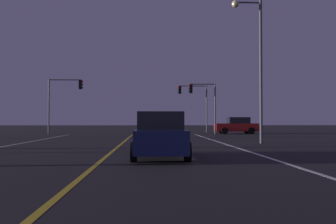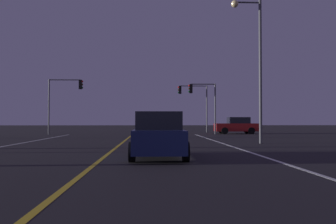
{
  "view_description": "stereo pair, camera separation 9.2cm",
  "coord_description": "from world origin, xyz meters",
  "views": [
    {
      "loc": [
        1.68,
        0.83,
        1.4
      ],
      "look_at": [
        3.42,
        36.41,
        2.18
      ],
      "focal_mm": 39.37,
      "sensor_mm": 36.0,
      "label": 1
    },
    {
      "loc": [
        1.77,
        0.83,
        1.4
      ],
      "look_at": [
        3.42,
        36.41,
        2.18
      ],
      "focal_mm": 39.37,
      "sensor_mm": 36.0,
      "label": 2
    }
  ],
  "objects": [
    {
      "name": "lane_edge_right",
      "position": [
        6.08,
        15.23,
        0.0
      ],
      "size": [
        0.16,
        42.47,
        0.01
      ],
      "primitive_type": "cube",
      "color": "silver",
      "rests_on": "ground"
    },
    {
      "name": "lane_center_divider",
      "position": [
        0.0,
        15.23,
        0.0
      ],
      "size": [
        0.16,
        42.47,
        0.01
      ],
      "primitive_type": "cube",
      "color": "gold",
      "rests_on": "ground"
    },
    {
      "name": "car_crossing_side",
      "position": [
        10.53,
        38.1,
        0.82
      ],
      "size": [
        4.3,
        2.02,
        1.7
      ],
      "rotation": [
        0.0,
        0.0,
        3.14
      ],
      "color": "black",
      "rests_on": "ground"
    },
    {
      "name": "traffic_light_near_right",
      "position": [
        6.82,
        36.97,
        3.73
      ],
      "size": [
        2.74,
        0.36,
        5.01
      ],
      "rotation": [
        0.0,
        0.0,
        3.14
      ],
      "color": "#4C4C51",
      "rests_on": "ground"
    },
    {
      "name": "traffic_light_far_right",
      "position": [
        6.53,
        42.47,
        3.98
      ],
      "size": [
        3.38,
        0.36,
        5.34
      ],
      "rotation": [
        0.0,
        0.0,
        3.14
      ],
      "color": "#4C4C51",
      "rests_on": "ground"
    },
    {
      "name": "car_lead_same_lane",
      "position": [
        2.04,
        14.44,
        0.82
      ],
      "size": [
        2.02,
        4.3,
        1.7
      ],
      "rotation": [
        0.0,
        0.0,
        1.57
      ],
      "color": "black",
      "rests_on": "ground"
    },
    {
      "name": "traffic_light_near_left",
      "position": [
        -6.54,
        36.97,
        4.0
      ],
      "size": [
        3.36,
        0.36,
        5.37
      ],
      "color": "#4C4C51",
      "rests_on": "ground"
    },
    {
      "name": "street_lamp_right_far",
      "position": [
        7.98,
        22.63,
        5.41
      ],
      "size": [
        1.85,
        0.44,
        8.66
      ],
      "rotation": [
        0.0,
        0.0,
        3.14
      ],
      "color": "#4C4C51",
      "rests_on": "ground"
    }
  ]
}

